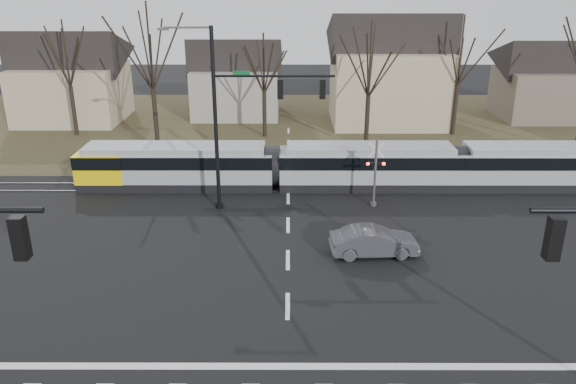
{
  "coord_description": "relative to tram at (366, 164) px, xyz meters",
  "views": [
    {
      "loc": [
        0.06,
        -17.67,
        12.51
      ],
      "look_at": [
        0.0,
        9.0,
        2.3
      ],
      "focal_mm": 35.0,
      "sensor_mm": 36.0,
      "label": 1
    }
  ],
  "objects": [
    {
      "name": "house_b",
      "position": [
        -9.93,
        20.0,
        2.48
      ],
      "size": [
        8.64,
        7.56,
        7.65
      ],
      "color": "gray",
      "rests_on": "ground"
    },
    {
      "name": "rail_pair",
      "position": [
        -4.93,
        -0.2,
        -1.46
      ],
      "size": [
        90.0,
        1.52,
        0.06
      ],
      "color": "#59595E",
      "rests_on": "ground"
    },
    {
      "name": "house_a",
      "position": [
        -24.93,
        18.0,
        2.97
      ],
      "size": [
        9.72,
        8.64,
        8.6
      ],
      "color": "tan",
      "rests_on": "ground"
    },
    {
      "name": "grass_verge",
      "position": [
        -4.93,
        16.0,
        -1.49
      ],
      "size": [
        140.0,
        28.0,
        0.01
      ],
      "primitive_type": "cube",
      "color": "#38331E",
      "rests_on": "ground"
    },
    {
      "name": "sedan",
      "position": [
        -0.8,
        -9.43,
        -0.8
      ],
      "size": [
        2.04,
        4.41,
        1.39
      ],
      "primitive_type": "imported",
      "rotation": [
        0.0,
        0.0,
        1.64
      ],
      "color": "#424349",
      "rests_on": "ground"
    },
    {
      "name": "ground",
      "position": [
        -4.93,
        -16.0,
        -1.49
      ],
      "size": [
        140.0,
        140.0,
        0.0
      ],
      "primitive_type": "plane",
      "color": "black"
    },
    {
      "name": "rail_crossing_signal",
      "position": [
        0.07,
        -3.21,
        0.39
      ],
      "size": [
        1.08,
        0.36,
        4.0
      ],
      "color": "#59595B",
      "rests_on": "ground"
    },
    {
      "name": "tree_row",
      "position": [
        -2.93,
        10.0,
        3.51
      ],
      "size": [
        59.2,
        7.2,
        10.0
      ],
      "color": "black",
      "rests_on": "ground"
    },
    {
      "name": "signal_pole_far",
      "position": [
        -7.33,
        -3.5,
        4.21
      ],
      "size": [
        9.28,
        0.44,
        10.2
      ],
      "color": "black",
      "rests_on": "ground"
    },
    {
      "name": "house_d",
      "position": [
        19.07,
        19.0,
        2.48
      ],
      "size": [
        8.64,
        7.56,
        7.65
      ],
      "color": "brown",
      "rests_on": "ground"
    },
    {
      "name": "house_c",
      "position": [
        4.07,
        17.0,
        3.74
      ],
      "size": [
        10.8,
        8.64,
        10.1
      ],
      "color": "tan",
      "rests_on": "ground"
    },
    {
      "name": "tram",
      "position": [
        0.0,
        0.0,
        0.0
      ],
      "size": [
        36.09,
        2.68,
        2.74
      ],
      "color": "gray",
      "rests_on": "ground"
    },
    {
      "name": "lane_dashes",
      "position": [
        -4.93,
        -0.0,
        -1.48
      ],
      "size": [
        0.18,
        30.0,
        0.01
      ],
      "color": "silver",
      "rests_on": "ground"
    },
    {
      "name": "stop_line",
      "position": [
        -4.93,
        -17.8,
        -1.48
      ],
      "size": [
        28.0,
        0.35,
        0.01
      ],
      "primitive_type": "cube",
      "color": "silver",
      "rests_on": "ground"
    }
  ]
}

